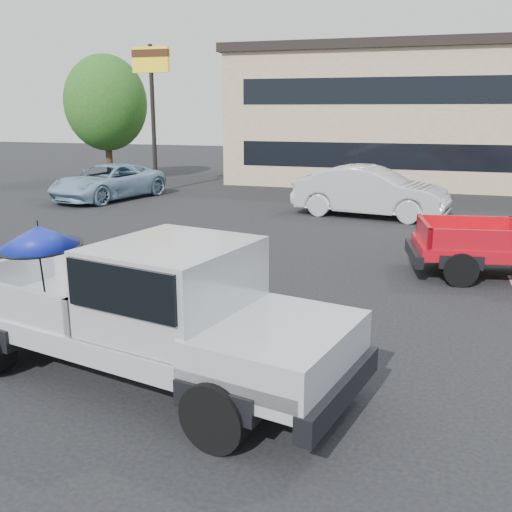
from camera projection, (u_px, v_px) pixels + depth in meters
The scene contains 8 objects.
ground at pixel (337, 339), 8.79m from camera, with size 90.00×90.00×0.00m, color black.
stripe_left at pixel (204, 285), 11.48m from camera, with size 0.12×5.00×0.01m, color silver.
motel_building at pixel (451, 114), 26.90m from camera, with size 20.40×8.40×6.30m.
motel_sign at pixel (151, 79), 23.40m from camera, with size 1.60×0.22×6.00m.
tree_left at pixel (106, 103), 27.53m from camera, with size 3.96×3.96×6.02m.
silver_pickup at pixel (160, 305), 7.14m from camera, with size 5.98×3.17×2.06m.
silver_sedan at pixel (370, 192), 18.69m from camera, with size 1.74×4.99×1.64m, color #B7BBBF.
blue_suv at pixel (108, 182), 22.34m from camera, with size 2.25×4.88×1.36m, color #7B9CB8.
Camera 1 is at (1.15, -8.21, 3.43)m, focal length 40.00 mm.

